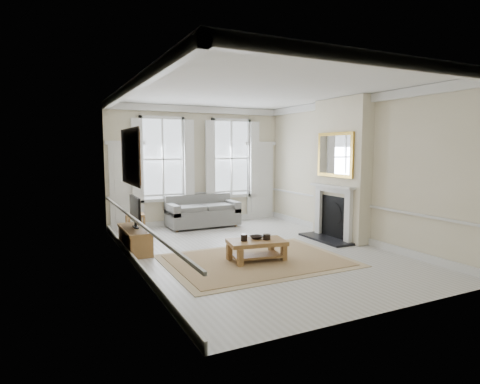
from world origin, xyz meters
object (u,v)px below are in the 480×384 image
side_table (135,218)px  tv_stand (135,239)px  sofa (202,214)px  coffee_table (257,244)px

side_table → tv_stand: bearing=-101.8°
sofa → side_table: sofa is taller
tv_stand → sofa: bearing=40.3°
coffee_table → sofa: bearing=96.2°
coffee_table → tv_stand: tv_stand is taller
coffee_table → tv_stand: bearing=147.8°
side_table → tv_stand: side_table is taller
side_table → coffee_table: 3.80m
sofa → coffee_table: size_ratio=1.62×
sofa → coffee_table: 3.77m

